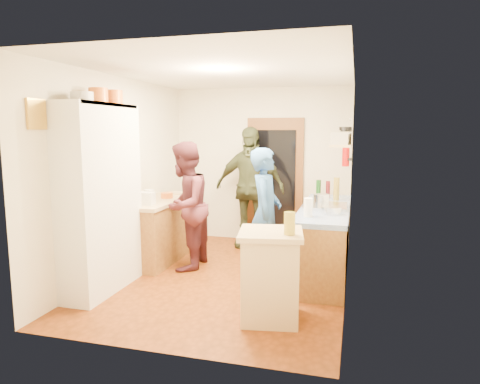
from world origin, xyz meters
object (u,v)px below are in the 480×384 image
at_px(hutch_body, 101,199).
at_px(person_back, 250,188).
at_px(person_hob, 268,214).
at_px(person_left, 188,205).
at_px(island_base, 270,278).
at_px(right_counter_base, 324,242).

distance_m(hutch_body, person_back, 2.63).
distance_m(person_hob, person_left, 1.14).
distance_m(hutch_body, person_hob, 2.05).
xyz_separation_m(person_left, person_back, (0.56, 1.27, 0.10)).
relative_size(island_base, person_left, 0.49).
bearing_deg(hutch_body, island_base, -7.89).
xyz_separation_m(person_hob, person_back, (-0.57, 1.39, 0.14)).
bearing_deg(right_counter_base, island_base, -104.79).
bearing_deg(person_hob, hutch_body, 113.39).
height_order(person_hob, person_left, person_left).
bearing_deg(person_back, person_left, -109.55).
xyz_separation_m(right_counter_base, island_base, (-0.42, -1.59, 0.01)).
distance_m(person_left, person_back, 1.39).
relative_size(person_left, person_back, 0.89).
relative_size(island_base, person_hob, 0.51).
bearing_deg(person_left, person_hob, 82.89).
distance_m(island_base, person_left, 2.00).
xyz_separation_m(hutch_body, person_left, (0.66, 1.05, -0.23)).
distance_m(right_counter_base, person_hob, 0.89).
bearing_deg(person_left, person_back, 154.89).
height_order(person_hob, person_back, person_back).
height_order(right_counter_base, person_hob, person_hob).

